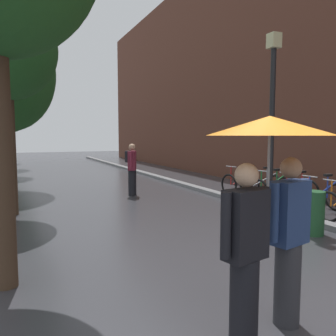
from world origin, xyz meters
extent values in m
cube|color=brown|center=(10.00, 10.00, 5.03)|extent=(8.00, 36.00, 10.05)
cube|color=slate|center=(3.20, 10.00, 0.06)|extent=(0.30, 36.00, 0.12)
cylinder|color=#473323|center=(-2.83, 2.77, 1.59)|extent=(0.28, 0.28, 3.18)
cylinder|color=#473323|center=(-2.75, 7.13, 1.52)|extent=(0.27, 0.27, 3.04)
ellipsoid|color=#235623|center=(-2.75, 7.13, 3.95)|extent=(2.35, 2.35, 2.42)
cylinder|color=#473323|center=(-2.78, 11.10, 1.27)|extent=(0.27, 0.27, 2.54)
ellipsoid|color=#235623|center=(-2.78, 11.10, 4.03)|extent=(3.19, 3.19, 3.95)
cylinder|color=#473323|center=(-2.75, 15.99, 1.26)|extent=(0.24, 0.24, 2.53)
ellipsoid|color=#387533|center=(-2.75, 15.99, 3.61)|extent=(2.36, 2.36, 2.89)
cylinder|color=#473323|center=(-2.84, 19.84, 1.21)|extent=(0.21, 0.21, 2.41)
ellipsoid|color=#2D6628|center=(-2.84, 19.84, 3.42)|extent=(2.64, 2.64, 2.68)
cylinder|color=#473323|center=(-3.11, 24.53, 1.21)|extent=(0.30, 0.30, 2.42)
ellipsoid|color=#2D6628|center=(-3.11, 24.53, 3.47)|extent=(2.44, 2.44, 2.78)
torus|color=black|center=(3.64, 3.44, 0.35)|extent=(0.10, 0.70, 0.70)
cylinder|color=orange|center=(3.72, 3.44, 0.64)|extent=(0.04, 0.04, 0.58)
cylinder|color=#9E9EA3|center=(3.72, 3.44, 0.93)|extent=(0.05, 0.46, 0.03)
torus|color=black|center=(3.78, 4.20, 0.35)|extent=(0.07, 0.70, 0.70)
torus|color=black|center=(4.80, 4.22, 0.35)|extent=(0.07, 0.70, 0.70)
cylinder|color=#233DA8|center=(4.39, 4.21, 0.55)|extent=(0.88, 0.05, 0.43)
cylinder|color=#233DA8|center=(4.49, 4.21, 0.62)|extent=(0.04, 0.04, 0.55)
cube|color=black|center=(4.49, 4.21, 0.93)|extent=(0.22, 0.10, 0.06)
cylinder|color=#233DA8|center=(3.86, 4.20, 0.64)|extent=(0.04, 0.04, 0.58)
cylinder|color=#9E9EA3|center=(3.86, 4.20, 0.93)|extent=(0.04, 0.46, 0.03)
torus|color=black|center=(3.81, 4.99, 0.35)|extent=(0.15, 0.70, 0.70)
torus|color=black|center=(4.82, 5.12, 0.35)|extent=(0.15, 0.70, 0.70)
cylinder|color=red|center=(4.42, 5.07, 0.55)|extent=(0.88, 0.15, 0.43)
cylinder|color=red|center=(4.52, 5.08, 0.62)|extent=(0.04, 0.04, 0.55)
cube|color=black|center=(4.52, 5.08, 0.93)|extent=(0.23, 0.13, 0.06)
cylinder|color=red|center=(3.89, 5.00, 0.64)|extent=(0.04, 0.04, 0.58)
cylinder|color=#9E9EA3|center=(3.89, 5.00, 0.93)|extent=(0.09, 0.46, 0.03)
torus|color=black|center=(3.58, 5.73, 0.35)|extent=(0.15, 0.70, 0.70)
torus|color=black|center=(4.60, 5.86, 0.35)|extent=(0.15, 0.70, 0.70)
cylinder|color=#1E7A38|center=(4.19, 5.81, 0.55)|extent=(0.88, 0.15, 0.43)
cylinder|color=#1E7A38|center=(4.29, 5.82, 0.62)|extent=(0.04, 0.04, 0.55)
cube|color=black|center=(4.29, 5.82, 0.93)|extent=(0.23, 0.13, 0.06)
cylinder|color=#1E7A38|center=(3.66, 5.74, 0.64)|extent=(0.04, 0.04, 0.58)
cylinder|color=#9E9EA3|center=(3.66, 5.74, 0.93)|extent=(0.09, 0.46, 0.03)
torus|color=black|center=(3.75, 6.54, 0.35)|extent=(0.16, 0.70, 0.70)
torus|color=black|center=(4.76, 6.39, 0.35)|extent=(0.16, 0.70, 0.70)
cylinder|color=slate|center=(4.35, 6.45, 0.55)|extent=(0.88, 0.17, 0.43)
cylinder|color=slate|center=(4.45, 6.44, 0.62)|extent=(0.04, 0.04, 0.55)
cube|color=black|center=(4.45, 6.44, 0.93)|extent=(0.23, 0.13, 0.06)
cylinder|color=slate|center=(3.83, 6.53, 0.64)|extent=(0.04, 0.04, 0.58)
cylinder|color=#9E9EA3|center=(3.83, 6.53, 0.93)|extent=(0.10, 0.46, 0.03)
torus|color=black|center=(3.58, 7.20, 0.35)|extent=(0.16, 0.70, 0.70)
torus|color=black|center=(4.59, 7.34, 0.35)|extent=(0.16, 0.70, 0.70)
cylinder|color=red|center=(4.18, 7.28, 0.55)|extent=(0.88, 0.16, 0.43)
cylinder|color=red|center=(4.28, 7.30, 0.62)|extent=(0.04, 0.04, 0.55)
cube|color=black|center=(4.28, 7.30, 0.93)|extent=(0.23, 0.13, 0.06)
cylinder|color=red|center=(3.66, 7.21, 0.64)|extent=(0.04, 0.04, 0.58)
cylinder|color=#9E9EA3|center=(3.66, 7.21, 0.93)|extent=(0.09, 0.46, 0.03)
cylinder|color=black|center=(-0.86, 0.48, 0.42)|extent=(0.26, 0.26, 0.83)
cube|color=black|center=(-0.86, 0.48, 1.14)|extent=(0.44, 0.30, 0.62)
sphere|color=tan|center=(-0.86, 0.48, 1.58)|extent=(0.21, 0.21, 0.21)
cylinder|color=black|center=(-1.10, 0.43, 1.17)|extent=(0.09, 0.09, 0.56)
cylinder|color=black|center=(-0.61, 0.54, 1.17)|extent=(0.09, 0.09, 0.56)
cylinder|color=#2D2D33|center=(-0.22, 0.63, 0.42)|extent=(0.26, 0.26, 0.84)
cube|color=navy|center=(-0.22, 0.63, 1.16)|extent=(0.44, 0.30, 0.63)
sphere|color=#9E7051|center=(-0.22, 0.63, 1.60)|extent=(0.21, 0.21, 0.21)
cylinder|color=navy|center=(-0.46, 0.57, 1.19)|extent=(0.09, 0.09, 0.57)
cylinder|color=navy|center=(0.03, 0.68, 1.19)|extent=(0.09, 0.09, 0.57)
cylinder|color=#9E9EA3|center=(-0.54, 0.57, 1.37)|extent=(0.02, 0.02, 1.14)
cone|color=orange|center=(-0.54, 0.57, 2.01)|extent=(1.17, 1.17, 0.18)
cylinder|color=black|center=(2.60, 4.16, 1.91)|extent=(0.12, 0.12, 3.82)
cube|color=beige|center=(2.60, 4.16, 3.98)|extent=(0.24, 0.24, 0.32)
cylinder|color=#1E4C28|center=(2.57, 2.89, 0.42)|extent=(0.44, 0.44, 0.85)
cylinder|color=black|center=(0.78, 8.54, 0.41)|extent=(0.26, 0.26, 0.82)
cube|color=maroon|center=(0.78, 8.54, 1.12)|extent=(0.38, 0.46, 0.61)
sphere|color=tan|center=(0.78, 8.54, 1.55)|extent=(0.21, 0.21, 0.21)
cylinder|color=maroon|center=(0.90, 8.76, 1.15)|extent=(0.09, 0.09, 0.55)
cylinder|color=maroon|center=(0.67, 8.32, 1.15)|extent=(0.09, 0.09, 0.55)
cube|color=black|center=(0.66, 8.61, 1.25)|extent=(0.24, 0.30, 0.36)
camera|label=1|loc=(-2.70, -1.93, 1.92)|focal=36.79mm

